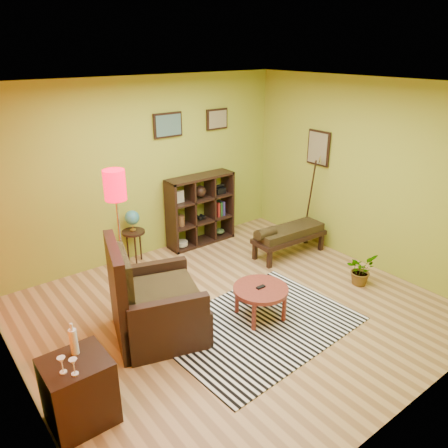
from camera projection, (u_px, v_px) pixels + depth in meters
ground at (234, 312)px, 5.64m from camera, size 5.00×5.00×0.00m
room_shell at (228, 179)px, 4.92m from camera, size 5.04×4.54×2.82m
zebra_rug at (259, 325)px, 5.37m from camera, size 2.40×1.78×0.01m
coffee_table at (261, 292)px, 5.41m from camera, size 0.69×0.69×0.44m
armchair at (153, 307)px, 5.07m from camera, size 1.25×1.24×1.22m
side_cabinet at (79, 391)px, 3.90m from camera, size 0.56×0.51×0.98m
floor_lamp at (116, 198)px, 5.28m from camera, size 0.28×0.28×1.83m
globe_table at (133, 224)px, 6.69m from camera, size 0.36×0.36×0.87m
cube_shelf at (201, 210)px, 7.42m from camera, size 1.20×0.35×1.20m
bench at (288, 234)px, 7.03m from camera, size 1.30×0.52×0.59m
potted_plant at (360, 273)px, 6.25m from camera, size 0.47×0.51×0.35m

